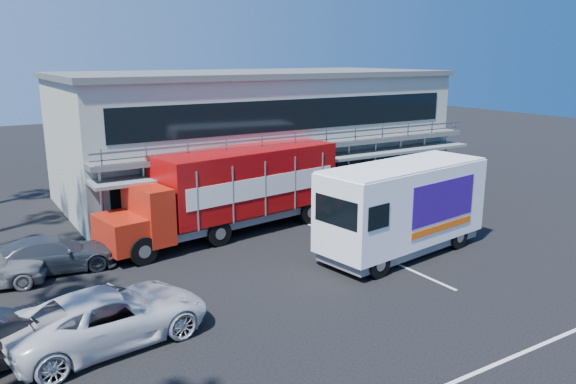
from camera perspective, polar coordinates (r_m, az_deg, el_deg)
ground at (r=21.26m, az=9.05°, el=-9.16°), size 120.00×120.00×0.00m
building at (r=33.97m, az=-3.44°, el=6.00°), size 22.40×12.00×7.30m
red_truck at (r=26.39m, az=-5.56°, el=0.42°), size 11.93×4.33×3.93m
white_van at (r=23.92m, az=11.59°, el=-1.47°), size 8.20×3.79×3.86m
parked_car_c at (r=17.51m, az=-17.65°, el=-11.94°), size 6.13×3.43×1.62m
parked_car_d at (r=23.72m, az=-22.74°, el=-5.85°), size 4.97×2.44×1.39m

